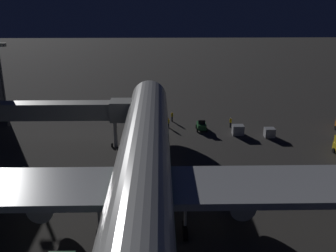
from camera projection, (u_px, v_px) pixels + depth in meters
ground_plane at (146, 183)px, 49.92m from camera, size 320.00×320.00×0.00m
airliner_at_gate at (141, 188)px, 36.25m from camera, size 49.91×71.46×18.61m
jet_bridge at (76, 111)px, 59.30m from camera, size 20.03×3.40×7.45m
apron_floodlight_mast at (2, 78)px, 67.89m from camera, size 2.90×0.50×14.73m
baggage_tug_spare at (201, 126)px, 68.38m from camera, size 1.86×2.54×1.95m
baggage_container_near_belt at (269, 133)px, 65.25m from camera, size 1.65×1.52×1.52m
baggage_container_mid_row at (238, 130)px, 66.28m from camera, size 1.88×1.57×1.64m
ground_crew_near_nose_gear at (172, 116)px, 72.92m from camera, size 0.40×0.40×1.88m
ground_crew_by_belt_loader at (168, 122)px, 69.60m from camera, size 0.40×0.40×1.75m
ground_crew_marshaller_fwd at (231, 122)px, 69.75m from camera, size 0.40×0.40×1.81m
traffic_cone_nose_port at (162, 125)px, 70.48m from camera, size 0.36×0.36×0.55m
traffic_cone_nose_starboard at (138, 125)px, 70.40m from camera, size 0.36×0.36×0.55m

